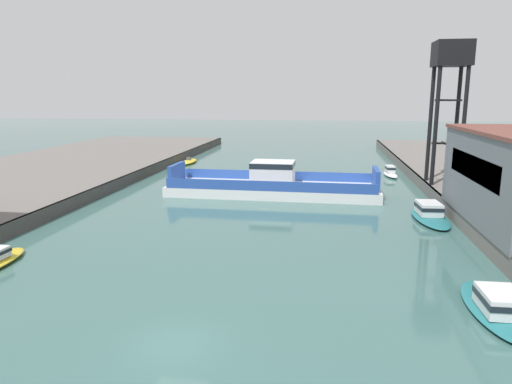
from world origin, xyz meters
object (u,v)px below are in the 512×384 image
(moored_boat_near_left, at_px, (189,162))
(moored_boat_far_left, at_px, (390,172))
(moored_boat_mid_left, at_px, (498,305))
(moored_boat_near_right, at_px, (429,213))
(chain_ferry, at_px, (273,185))
(crane_tower, at_px, (451,70))

(moored_boat_near_left, height_order, moored_boat_far_left, moored_boat_far_left)
(moored_boat_mid_left, bearing_deg, moored_boat_near_right, 88.28)
(moored_boat_near_left, relative_size, moored_boat_far_left, 1.25)
(chain_ferry, height_order, crane_tower, crane_tower)
(chain_ferry, relative_size, moored_boat_mid_left, 3.14)
(moored_boat_near_left, height_order, crane_tower, crane_tower)
(crane_tower, bearing_deg, moored_boat_mid_left, -97.84)
(moored_boat_near_right, distance_m, moored_boat_far_left, 23.59)
(moored_boat_far_left, bearing_deg, crane_tower, -70.71)
(moored_boat_far_left, xyz_separation_m, crane_tower, (4.13, -11.81, 13.37))
(chain_ferry, distance_m, moored_boat_mid_left, 31.80)
(crane_tower, bearing_deg, moored_boat_far_left, 109.29)
(moored_boat_far_left, bearing_deg, moored_boat_near_left, 165.16)
(moored_boat_near_left, bearing_deg, moored_boat_mid_left, -58.32)
(moored_boat_mid_left, relative_size, crane_tower, 0.49)
(moored_boat_far_left, relative_size, crane_tower, 0.34)
(chain_ferry, relative_size, crane_tower, 1.54)
(moored_boat_near_left, distance_m, crane_tower, 43.45)
(chain_ferry, bearing_deg, moored_boat_mid_left, -62.14)
(moored_boat_near_left, relative_size, moored_boat_mid_left, 0.85)
(moored_boat_near_left, xyz_separation_m, moored_boat_mid_left, (31.67, -51.32, 0.25))
(moored_boat_near_right, height_order, moored_boat_far_left, moored_boat_near_right)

